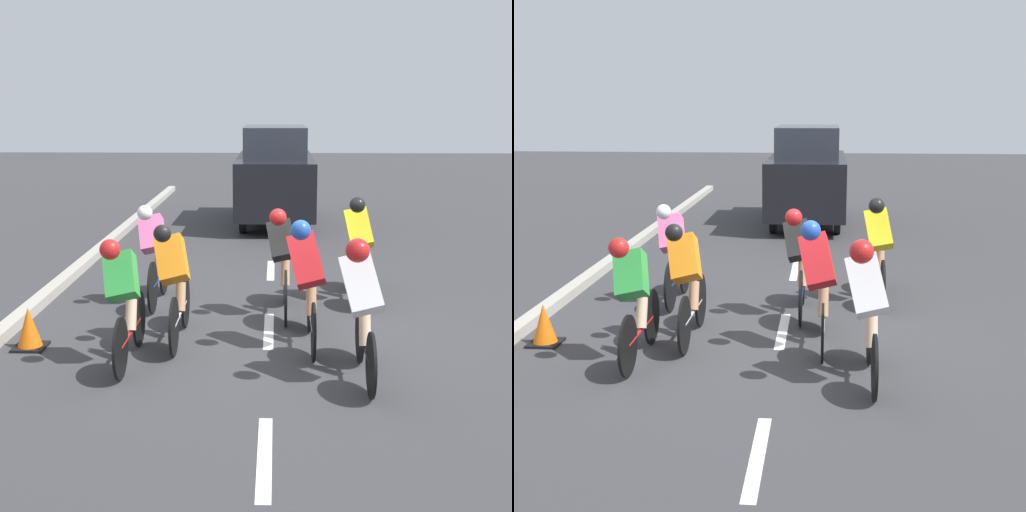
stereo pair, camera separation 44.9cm
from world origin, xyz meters
The scene contains 14 objects.
ground_plane centered at (0.00, 0.00, 0.00)m, with size 60.00×60.00×0.00m, color #38383A.
lane_stripe_near centered at (0.00, 3.27, 0.00)m, with size 0.12×1.40×0.01m, color white.
lane_stripe_mid centered at (0.00, 0.07, 0.00)m, with size 0.12×1.40×0.01m, color white.
lane_stripe_far centered at (0.00, -3.13, 0.00)m, with size 0.12×1.40×0.01m, color white.
curb centered at (3.20, 0.07, 0.07)m, with size 0.20×27.73×0.14m, color #A8A399.
cyclist_pink centered at (1.60, -1.07, 0.74)m, with size 0.42×1.67×1.44m.
cyclist_yellow centered at (-1.26, -1.37, 0.79)m, with size 0.42×1.68×1.51m.
cyclist_white centered at (-0.95, 1.67, 0.82)m, with size 0.46×1.61×1.53m.
cyclist_red centered at (-0.44, 0.66, 0.81)m, with size 0.46×1.68×1.53m.
cyclist_orange centered at (1.09, 0.52, 0.75)m, with size 0.45×1.70×1.45m.
cyclist_black centered at (-0.18, -0.60, 0.76)m, with size 0.42×1.73×1.47m.
cyclist_green centered at (1.54, 1.24, 0.75)m, with size 0.42×1.67×1.42m.
support_car centered at (-0.06, -7.83, 1.10)m, with size 1.70×4.05×2.21m.
traffic_cone centered at (2.75, 0.79, 0.24)m, with size 0.36×0.36×0.49m.
Camera 2 is at (-0.53, 8.49, 2.81)m, focal length 50.00 mm.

